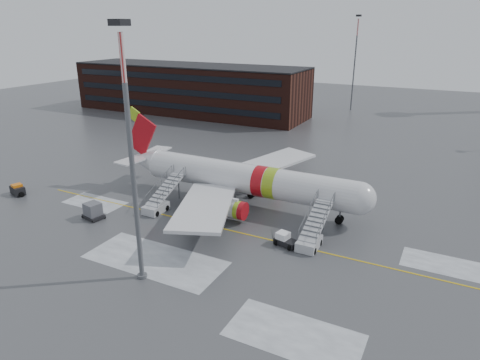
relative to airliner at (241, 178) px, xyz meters
The scene contains 10 objects.
ground 8.91m from the airliner, 52.42° to the right, with size 260.00×260.00×0.00m, color #494C4F.
airliner is the anchor object (origin of this frame).
airstair_fwd 13.61m from the airliner, 29.17° to the right, with size 2.05×7.70×3.48m.
airstair_aft 10.60m from the airliner, 140.78° to the right, with size 2.05×7.70×3.48m.
pushback_tug 12.46m from the airliner, 40.29° to the right, with size 2.62×2.19×1.37m.
uld_container 18.34m from the airliner, 138.01° to the right, with size 2.69×2.19×1.95m.
baggage_tractor 30.62m from the airliner, 158.43° to the right, with size 3.00×1.88×1.48m.
light_mast_near 21.17m from the airliner, 90.30° to the right, with size 1.20×1.20×22.19m.
terminal_building 62.89m from the airliner, 129.52° to the left, with size 62.00×16.11×12.30m.
light_mast_far_n 72.30m from the airliner, 92.39° to the left, with size 1.20×1.20×24.25m.
Camera 1 is at (18.32, -38.93, 21.77)m, focal length 32.00 mm.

